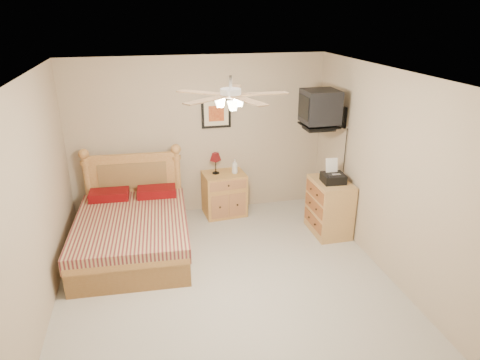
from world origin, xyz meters
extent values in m
plane|color=#A7A297|center=(0.00, 0.00, 0.00)|extent=(4.50, 4.50, 0.00)
cube|color=white|center=(0.00, 0.00, 2.50)|extent=(4.00, 4.50, 0.04)
cube|color=tan|center=(0.00, 2.25, 1.25)|extent=(4.00, 0.04, 2.50)
cube|color=tan|center=(0.00, -2.25, 1.25)|extent=(4.00, 0.04, 2.50)
cube|color=tan|center=(-2.00, 0.00, 1.25)|extent=(0.04, 4.50, 2.50)
cube|color=tan|center=(2.00, 0.00, 1.25)|extent=(0.04, 4.50, 2.50)
cube|color=#A56F33|center=(0.34, 2.00, 0.35)|extent=(0.69, 0.54, 0.70)
imported|color=white|center=(0.51, 1.97, 0.82)|extent=(0.10, 0.10, 0.24)
cube|color=black|center=(0.27, 2.23, 1.62)|extent=(0.46, 0.04, 0.46)
cube|color=#AB804B|center=(1.73, 1.05, 0.41)|extent=(0.49, 0.70, 0.82)
imported|color=beige|center=(1.67, 1.25, 0.83)|extent=(0.20, 0.27, 0.02)
imported|color=gray|center=(1.68, 1.28, 0.86)|extent=(0.22, 0.27, 0.02)
camera|label=1|loc=(-0.83, -4.20, 3.13)|focal=32.00mm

